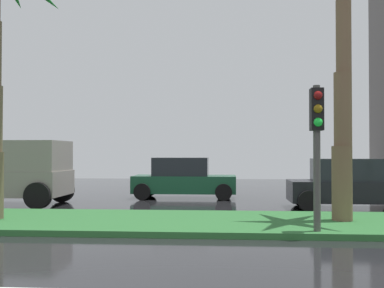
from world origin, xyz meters
name	(u,v)px	position (x,y,z in m)	size (l,w,h in m)	color
ground_plane	(175,221)	(0.00, 9.00, -0.05)	(90.00, 42.00, 0.10)	black
median_strip	(171,222)	(0.00, 8.00, 0.07)	(85.50, 4.00, 0.15)	#2D6B33
traffic_signal_median_right	(317,131)	(3.54, 6.35, 2.43)	(0.28, 0.43, 3.31)	#4C4C47
car_in_traffic_leading	(183,179)	(-0.34, 15.28, 0.83)	(4.30, 2.02, 1.72)	#195133
car_in_traffic_second	(351,185)	(5.76, 12.08, 0.83)	(4.30, 2.02, 1.72)	black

